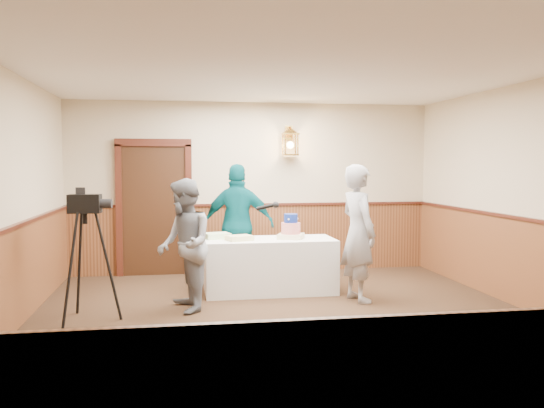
{
  "coord_description": "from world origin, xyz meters",
  "views": [
    {
      "loc": [
        -1.24,
        -5.95,
        1.79
      ],
      "look_at": [
        0.03,
        1.7,
        1.25
      ],
      "focal_mm": 38.0,
      "sensor_mm": 36.0,
      "label": 1
    }
  ],
  "objects_px": {
    "sheet_cake_yellow": "(239,238)",
    "interviewer": "(184,245)",
    "sheet_cake_green": "(217,236)",
    "tv_camera_rig": "(86,264)",
    "assistant_p": "(238,224)",
    "tiered_cake": "(291,229)",
    "display_table": "(270,265)",
    "baker": "(358,233)"
  },
  "relations": [
    {
      "from": "sheet_cake_yellow",
      "to": "interviewer",
      "type": "height_order",
      "value": "interviewer"
    },
    {
      "from": "sheet_cake_green",
      "to": "tv_camera_rig",
      "type": "xyz_separation_m",
      "value": [
        -1.58,
        -1.26,
        -0.14
      ]
    },
    {
      "from": "interviewer",
      "to": "sheet_cake_yellow",
      "type": "bearing_deg",
      "value": 125.79
    },
    {
      "from": "assistant_p",
      "to": "tv_camera_rig",
      "type": "relative_size",
      "value": 1.24
    },
    {
      "from": "tiered_cake",
      "to": "display_table",
      "type": "bearing_deg",
      "value": 176.55
    },
    {
      "from": "sheet_cake_yellow",
      "to": "assistant_p",
      "type": "distance_m",
      "value": 0.7
    },
    {
      "from": "assistant_p",
      "to": "tv_camera_rig",
      "type": "height_order",
      "value": "assistant_p"
    },
    {
      "from": "tv_camera_rig",
      "to": "tiered_cake",
      "type": "bearing_deg",
      "value": 26.72
    },
    {
      "from": "sheet_cake_yellow",
      "to": "baker",
      "type": "xyz_separation_m",
      "value": [
        1.49,
        -0.59,
        0.11
      ]
    },
    {
      "from": "display_table",
      "to": "tv_camera_rig",
      "type": "height_order",
      "value": "tv_camera_rig"
    },
    {
      "from": "display_table",
      "to": "assistant_p",
      "type": "height_order",
      "value": "assistant_p"
    },
    {
      "from": "sheet_cake_green",
      "to": "display_table",
      "type": "bearing_deg",
      "value": -11.61
    },
    {
      "from": "display_table",
      "to": "sheet_cake_green",
      "type": "bearing_deg",
      "value": 168.39
    },
    {
      "from": "tiered_cake",
      "to": "sheet_cake_yellow",
      "type": "bearing_deg",
      "value": -173.48
    },
    {
      "from": "tiered_cake",
      "to": "baker",
      "type": "bearing_deg",
      "value": -41.53
    },
    {
      "from": "tiered_cake",
      "to": "tv_camera_rig",
      "type": "height_order",
      "value": "tv_camera_rig"
    },
    {
      "from": "sheet_cake_green",
      "to": "sheet_cake_yellow",
      "type": "bearing_deg",
      "value": -41.29
    },
    {
      "from": "sheet_cake_yellow",
      "to": "tv_camera_rig",
      "type": "distance_m",
      "value": 2.12
    },
    {
      "from": "baker",
      "to": "assistant_p",
      "type": "bearing_deg",
      "value": 36.04
    },
    {
      "from": "tiered_cake",
      "to": "tv_camera_rig",
      "type": "xyz_separation_m",
      "value": [
        -2.59,
        -1.09,
        -0.24
      ]
    },
    {
      "from": "tiered_cake",
      "to": "assistant_p",
      "type": "xyz_separation_m",
      "value": [
        -0.67,
        0.6,
        0.01
      ]
    },
    {
      "from": "assistant_p",
      "to": "tv_camera_rig",
      "type": "distance_m",
      "value": 2.57
    },
    {
      "from": "display_table",
      "to": "tiered_cake",
      "type": "bearing_deg",
      "value": -3.45
    },
    {
      "from": "tiered_cake",
      "to": "sheet_cake_yellow",
      "type": "xyz_separation_m",
      "value": [
        -0.73,
        -0.08,
        -0.1
      ]
    },
    {
      "from": "interviewer",
      "to": "display_table",
      "type": "bearing_deg",
      "value": 116.36
    },
    {
      "from": "sheet_cake_green",
      "to": "assistant_p",
      "type": "relative_size",
      "value": 0.19
    },
    {
      "from": "tiered_cake",
      "to": "sheet_cake_green",
      "type": "bearing_deg",
      "value": 170.73
    },
    {
      "from": "display_table",
      "to": "baker",
      "type": "bearing_deg",
      "value": -33.21
    },
    {
      "from": "tiered_cake",
      "to": "interviewer",
      "type": "height_order",
      "value": "interviewer"
    },
    {
      "from": "display_table",
      "to": "assistant_p",
      "type": "xyz_separation_m",
      "value": [
        -0.37,
        0.58,
        0.52
      ]
    },
    {
      "from": "display_table",
      "to": "sheet_cake_yellow",
      "type": "height_order",
      "value": "sheet_cake_yellow"
    },
    {
      "from": "display_table",
      "to": "baker",
      "type": "distance_m",
      "value": 1.37
    },
    {
      "from": "sheet_cake_yellow",
      "to": "tv_camera_rig",
      "type": "bearing_deg",
      "value": -151.6
    },
    {
      "from": "sheet_cake_green",
      "to": "interviewer",
      "type": "distance_m",
      "value": 1.12
    },
    {
      "from": "sheet_cake_yellow",
      "to": "display_table",
      "type": "bearing_deg",
      "value": 13.12
    },
    {
      "from": "tiered_cake",
      "to": "baker",
      "type": "distance_m",
      "value": 1.02
    },
    {
      "from": "interviewer",
      "to": "assistant_p",
      "type": "relative_size",
      "value": 0.9
    },
    {
      "from": "display_table",
      "to": "interviewer",
      "type": "height_order",
      "value": "interviewer"
    },
    {
      "from": "sheet_cake_green",
      "to": "baker",
      "type": "relative_size",
      "value": 0.19
    },
    {
      "from": "tiered_cake",
      "to": "sheet_cake_green",
      "type": "relative_size",
      "value": 1.3
    },
    {
      "from": "baker",
      "to": "tv_camera_rig",
      "type": "distance_m",
      "value": 3.39
    },
    {
      "from": "display_table",
      "to": "interviewer",
      "type": "relative_size",
      "value": 1.11
    }
  ]
}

